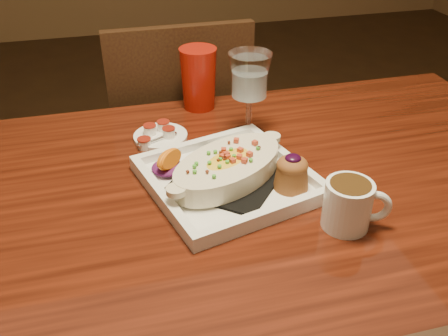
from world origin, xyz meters
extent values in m
cube|color=maroon|center=(0.00, 0.00, 0.73)|extent=(1.50, 0.90, 0.04)
cylinder|color=black|center=(0.67, 0.37, 0.35)|extent=(0.07, 0.07, 0.71)
cube|color=black|center=(0.00, 0.70, 0.45)|extent=(0.42, 0.42, 0.04)
cylinder|color=black|center=(0.17, 0.87, 0.23)|extent=(0.04, 0.04, 0.45)
cylinder|color=black|center=(-0.17, 0.87, 0.23)|extent=(0.04, 0.04, 0.45)
cylinder|color=black|center=(0.17, 0.53, 0.23)|extent=(0.04, 0.04, 0.45)
cylinder|color=black|center=(-0.17, 0.53, 0.23)|extent=(0.04, 0.04, 0.45)
cube|color=black|center=(0.00, 0.51, 0.70)|extent=(0.40, 0.03, 0.46)
cube|color=white|center=(0.01, 0.04, 0.76)|extent=(0.36, 0.36, 0.01)
cube|color=black|center=(0.01, 0.04, 0.77)|extent=(0.26, 0.26, 0.01)
ellipsoid|color=yellow|center=(0.01, 0.04, 0.79)|extent=(0.25, 0.21, 0.04)
ellipsoid|color=#561354|center=(-0.11, 0.10, 0.77)|extent=(0.07, 0.07, 0.02)
cone|color=brown|center=(0.12, -0.02, 0.79)|extent=(0.07, 0.07, 0.05)
ellipsoid|color=brown|center=(0.12, -0.02, 0.81)|extent=(0.06, 0.06, 0.03)
ellipsoid|color=black|center=(0.12, -0.02, 0.83)|extent=(0.03, 0.03, 0.01)
cylinder|color=white|center=(0.17, -0.14, 0.79)|extent=(0.08, 0.08, 0.09)
cylinder|color=#36220E|center=(0.17, -0.14, 0.83)|extent=(0.07, 0.07, 0.02)
torus|color=white|center=(0.21, -0.15, 0.79)|extent=(0.06, 0.03, 0.06)
cylinder|color=silver|center=(0.10, 0.22, 0.75)|extent=(0.08, 0.08, 0.01)
cylinder|color=silver|center=(0.10, 0.22, 0.80)|extent=(0.01, 0.01, 0.09)
cone|color=silver|center=(0.10, 0.22, 0.90)|extent=(0.10, 0.10, 0.10)
cylinder|color=white|center=(-0.10, 0.26, 0.75)|extent=(0.12, 0.12, 0.01)
cylinder|color=white|center=(-0.12, 0.27, 0.77)|extent=(0.03, 0.03, 0.02)
cylinder|color=maroon|center=(-0.12, 0.27, 0.78)|extent=(0.03, 0.03, 0.00)
cylinder|color=white|center=(-0.09, 0.28, 0.77)|extent=(0.03, 0.03, 0.02)
cylinder|color=maroon|center=(-0.09, 0.28, 0.78)|extent=(0.03, 0.03, 0.00)
cylinder|color=white|center=(-0.08, 0.24, 0.77)|extent=(0.03, 0.03, 0.02)
cylinder|color=maroon|center=(-0.08, 0.24, 0.78)|extent=(0.03, 0.03, 0.00)
cylinder|color=white|center=(-0.14, 0.22, 0.76)|extent=(0.03, 0.03, 0.02)
cylinder|color=maroon|center=(-0.14, 0.22, 0.77)|extent=(0.03, 0.03, 0.00)
cone|color=#A6170B|center=(0.03, 0.40, 0.83)|extent=(0.09, 0.09, 0.16)
camera|label=1|loc=(-0.21, -0.75, 1.31)|focal=40.00mm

